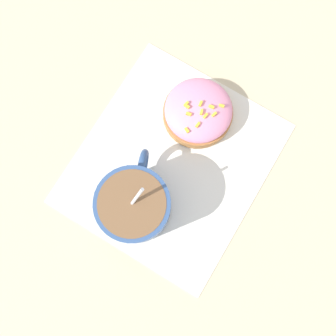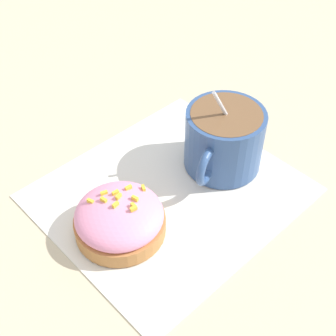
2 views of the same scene
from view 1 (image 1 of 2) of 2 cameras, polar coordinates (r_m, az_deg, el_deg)
ground_plane at (r=0.54m, az=0.60°, el=0.72°), size 3.00×3.00×0.00m
paper_napkin at (r=0.54m, az=0.60°, el=0.75°), size 0.28×0.26×0.00m
coffee_cup at (r=0.49m, az=-4.90°, el=-5.36°), size 0.12×0.09×0.11m
frosted_pastry at (r=0.54m, az=3.98°, el=8.38°), size 0.09×0.09×0.04m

